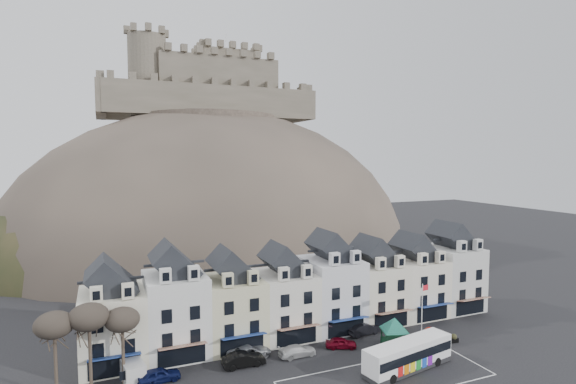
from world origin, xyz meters
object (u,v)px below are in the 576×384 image
object	(u,v)px
flagpole	(422,310)
car_black	(244,359)
car_silver	(249,352)
car_charcoal	(364,328)
white_van	(131,369)
bus_shelter	(395,324)
car_navy	(159,375)
car_white	(297,351)
bus	(408,354)
car_maroon	(341,343)
red_buoy	(430,336)

from	to	relation	value
flagpole	car_black	xyz separation A→B (m)	(-21.65, 2.86, -3.51)
car_silver	car_charcoal	world-z (taller)	car_charcoal
white_van	flagpole	bearing A→B (deg)	-17.32
bus_shelter	car_navy	world-z (taller)	bus_shelter
car_white	car_charcoal	bearing A→B (deg)	-77.94
flagpole	white_van	distance (m)	33.56
flagpole	car_charcoal	distance (m)	8.03
bus	car_charcoal	xyz separation A→B (m)	(0.81, 10.03, -0.96)
bus_shelter	car_navy	distance (m)	27.05
car_navy	car_maroon	bearing A→B (deg)	-96.57
bus_shelter	red_buoy	distance (m)	5.07
red_buoy	car_silver	size ratio (longest dim) A/B	0.42
car_white	car_navy	bearing A→B (deg)	88.54
bus	white_van	world-z (taller)	bus
car_silver	car_charcoal	xyz separation A→B (m)	(15.60, 0.81, 0.07)
car_charcoal	red_buoy	bearing A→B (deg)	-141.25
white_van	red_buoy	bearing A→B (deg)	-17.64
white_van	car_charcoal	bearing A→B (deg)	-7.89
car_white	car_maroon	xyz separation A→B (m)	(5.66, 0.00, -0.02)
car_navy	car_white	world-z (taller)	car_navy
red_buoy	car_silver	world-z (taller)	red_buoy
car_silver	car_maroon	world-z (taller)	car_silver
white_van	car_white	distance (m)	17.92
white_van	car_black	world-z (taller)	white_van
red_buoy	car_charcoal	world-z (taller)	red_buoy
bus_shelter	flagpole	distance (m)	3.99
car_charcoal	car_white	bearing A→B (deg)	96.61
flagpole	car_maroon	world-z (taller)	flagpole
car_white	car_maroon	world-z (taller)	car_white
red_buoy	car_white	distance (m)	16.54
white_van	car_black	distance (m)	11.57
car_charcoal	bus_shelter	bearing A→B (deg)	-173.82
car_white	car_maroon	size ratio (longest dim) A/B	1.21
flagpole	car_silver	world-z (taller)	flagpole
white_van	car_white	world-z (taller)	white_van
red_buoy	bus_shelter	bearing A→B (deg)	170.63
flagpole	car_silver	size ratio (longest dim) A/B	1.51
bus	car_charcoal	world-z (taller)	bus
bus	car_navy	world-z (taller)	bus
red_buoy	car_navy	xyz separation A→B (m)	(-31.54, 3.19, -0.33)
car_black	car_maroon	bearing A→B (deg)	-89.49
red_buoy	car_maroon	xyz separation A→B (m)	(-10.56, 3.19, -0.44)
car_black	car_white	size ratio (longest dim) A/B	1.06
flagpole	bus	bearing A→B (deg)	-140.46
bus	car_charcoal	distance (m)	10.11
car_navy	flagpole	bearing A→B (deg)	-101.91
car_silver	car_white	xyz separation A→B (m)	(5.20, -1.69, -0.06)
car_navy	car_black	xyz separation A→B (m)	(8.92, 0.00, 0.04)
car_maroon	car_charcoal	bearing A→B (deg)	-39.89
bus	red_buoy	world-z (taller)	bus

